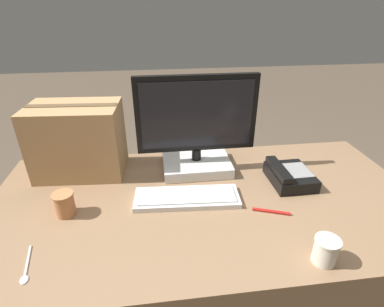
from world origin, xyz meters
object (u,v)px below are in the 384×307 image
object	(u,v)px
spoon	(26,270)
pen_marker	(271,211)
monitor	(197,134)
paper_cup_left	(65,204)
cardboard_box	(78,140)
paper_cup_right	(325,251)
keyboard	(187,197)
desk_phone	(289,176)

from	to	relation	value
spoon	pen_marker	distance (m)	0.87
monitor	spoon	size ratio (longest dim) A/B	3.42
paper_cup_left	spoon	xyz separation A→B (m)	(-0.06, -0.27, -0.05)
paper_cup_left	cardboard_box	bearing A→B (deg)	89.08
monitor	pen_marker	world-z (taller)	monitor
paper_cup_left	pen_marker	world-z (taller)	paper_cup_left
spoon	pen_marker	world-z (taller)	pen_marker
paper_cup_right	cardboard_box	size ratio (longest dim) A/B	0.22
monitor	paper_cup_left	size ratio (longest dim) A/B	5.74
keyboard	desk_phone	world-z (taller)	desk_phone
spoon	cardboard_box	size ratio (longest dim) A/B	0.39
paper_cup_right	pen_marker	distance (m)	0.27
monitor	pen_marker	size ratio (longest dim) A/B	3.93
keyboard	pen_marker	bearing A→B (deg)	-17.36
keyboard	desk_phone	size ratio (longest dim) A/B	2.02
paper_cup_left	pen_marker	xyz separation A→B (m)	(0.79, -0.09, -0.04)
keyboard	cardboard_box	world-z (taller)	cardboard_box
paper_cup_left	pen_marker	bearing A→B (deg)	-6.67
desk_phone	paper_cup_left	distance (m)	0.95
desk_phone	pen_marker	bearing A→B (deg)	-128.98
keyboard	desk_phone	xyz separation A→B (m)	(0.47, 0.08, 0.02)
keyboard	cardboard_box	distance (m)	0.57
paper_cup_left	cardboard_box	distance (m)	0.34
desk_phone	spoon	size ratio (longest dim) A/B	1.35
paper_cup_left	paper_cup_right	world-z (taller)	paper_cup_left
desk_phone	paper_cup_left	bearing A→B (deg)	-174.64
paper_cup_left	paper_cup_right	size ratio (longest dim) A/B	1.06
monitor	paper_cup_left	world-z (taller)	monitor
monitor	paper_cup_left	distance (m)	0.63
pen_marker	desk_phone	bearing A→B (deg)	72.30
paper_cup_right	monitor	bearing A→B (deg)	116.98
paper_cup_left	pen_marker	size ratio (longest dim) A/B	0.68
cardboard_box	pen_marker	distance (m)	0.90
monitor	keyboard	bearing A→B (deg)	-106.62
monitor	cardboard_box	xyz separation A→B (m)	(-0.54, 0.04, -0.02)
keyboard	pen_marker	world-z (taller)	keyboard
desk_phone	paper_cup_right	xyz separation A→B (m)	(-0.08, -0.45, 0.01)
pen_marker	cardboard_box	bearing A→B (deg)	172.25
cardboard_box	monitor	bearing A→B (deg)	-4.52
keyboard	paper_cup_left	distance (m)	0.48
paper_cup_right	desk_phone	bearing A→B (deg)	80.16
keyboard	cardboard_box	xyz separation A→B (m)	(-0.47, 0.30, 0.15)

